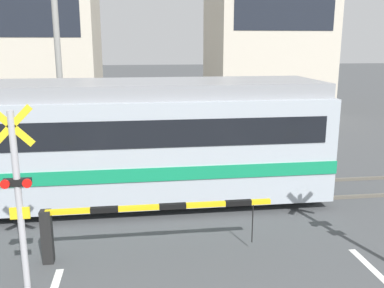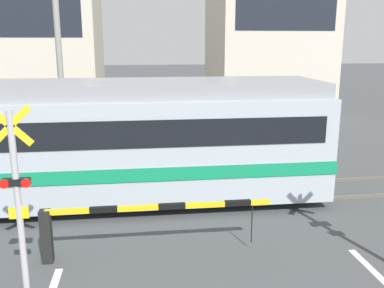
% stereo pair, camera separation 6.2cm
% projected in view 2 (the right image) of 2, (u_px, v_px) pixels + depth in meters
% --- Properties ---
extents(rail_track_near, '(50.00, 0.10, 0.08)m').
position_uv_depth(rail_track_near, '(193.00, 205.00, 10.98)').
color(rail_track_near, '#5B564C').
rests_on(rail_track_near, ground_plane).
extents(rail_track_far, '(50.00, 0.10, 0.08)m').
position_uv_depth(rail_track_far, '(186.00, 186.00, 12.37)').
color(rail_track_far, '#5B564C').
rests_on(rail_track_far, ground_plane).
extents(crossing_barrier_near, '(4.44, 0.20, 1.07)m').
position_uv_depth(crossing_barrier_near, '(113.00, 220.00, 8.18)').
color(crossing_barrier_near, black).
rests_on(crossing_barrier_near, ground_plane).
extents(crossing_barrier_far, '(4.44, 0.20, 1.07)m').
position_uv_depth(crossing_barrier_far, '(235.00, 143.00, 14.39)').
color(crossing_barrier_far, black).
rests_on(crossing_barrier_far, ground_plane).
extents(crossing_signal_left, '(0.68, 0.15, 3.18)m').
position_uv_depth(crossing_signal_left, '(17.00, 191.00, 6.94)').
color(crossing_signal_left, '#B2B2B7').
rests_on(crossing_signal_left, ground_plane).
extents(pedestrian, '(0.38, 0.23, 1.74)m').
position_uv_depth(pedestrian, '(136.00, 120.00, 17.45)').
color(pedestrian, '#33384C').
rests_on(pedestrian, ground_plane).
extents(building_left_of_street, '(6.97, 6.86, 9.66)m').
position_uv_depth(building_left_of_street, '(38.00, 29.00, 24.92)').
color(building_left_of_street, beige).
rests_on(building_left_of_street, ground_plane).
extents(building_right_of_street, '(6.75, 6.86, 10.49)m').
position_uv_depth(building_right_of_street, '(267.00, 23.00, 26.55)').
color(building_right_of_street, beige).
rests_on(building_right_of_street, ground_plane).
extents(utility_pole_streetside, '(0.22, 0.22, 7.78)m').
position_uv_depth(utility_pole_streetside, '(59.00, 48.00, 15.33)').
color(utility_pole_streetside, gray).
rests_on(utility_pole_streetside, ground_plane).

